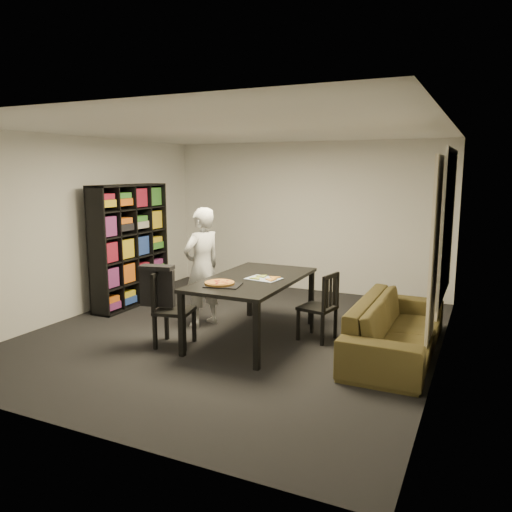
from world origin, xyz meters
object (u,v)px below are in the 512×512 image
at_px(chair_left, 167,303).
at_px(chair_right, 323,302).
at_px(dining_table, 253,283).
at_px(bookshelf, 130,246).
at_px(sofa, 396,328).
at_px(pepperoni_pizza, 220,283).
at_px(baking_tray, 223,285).
at_px(person, 202,267).

bearing_deg(chair_left, chair_right, -73.27).
bearing_deg(dining_table, bookshelf, 164.79).
bearing_deg(bookshelf, sofa, -6.20).
distance_m(chair_left, pepperoni_pizza, 0.73).
distance_m(bookshelf, sofa, 4.25).
xyz_separation_m(chair_right, sofa, (0.91, -0.09, -0.17)).
xyz_separation_m(bookshelf, pepperoni_pizza, (2.26, -1.19, -0.13)).
xyz_separation_m(baking_tray, pepperoni_pizza, (-0.05, 0.01, 0.02)).
bearing_deg(chair_left, baking_tray, -93.64).
distance_m(chair_right, sofa, 0.93).
bearing_deg(chair_right, pepperoni_pizza, -39.56).
bearing_deg(dining_table, sofa, 6.88).
distance_m(dining_table, sofa, 1.80).
height_order(pepperoni_pizza, sofa, pepperoni_pizza).
bearing_deg(dining_table, baking_tray, -103.49).
relative_size(person, pepperoni_pizza, 4.64).
bearing_deg(chair_left, sofa, -84.59).
bearing_deg(baking_tray, dining_table, 76.51).
bearing_deg(person, dining_table, 95.09).
distance_m(person, baking_tray, 1.05).
height_order(dining_table, sofa, dining_table).
xyz_separation_m(chair_right, baking_tray, (-0.96, -0.83, 0.30)).
bearing_deg(person, bookshelf, -86.59).
xyz_separation_m(chair_left, chair_right, (1.67, 0.95, -0.03)).
bearing_deg(pepperoni_pizza, person, 132.77).
relative_size(chair_left, chair_right, 1.06).
height_order(chair_left, baking_tray, chair_left).
xyz_separation_m(dining_table, baking_tray, (-0.13, -0.53, 0.08)).
bearing_deg(chair_right, baking_tray, -37.78).
xyz_separation_m(dining_table, sofa, (1.74, 0.21, -0.40)).
distance_m(dining_table, pepperoni_pizza, 0.56).
height_order(baking_tray, pepperoni_pizza, pepperoni_pizza).
bearing_deg(person, chair_left, 21.04).
xyz_separation_m(dining_table, person, (-0.86, 0.22, 0.09)).
bearing_deg(person, pepperoni_pizza, 61.98).
relative_size(person, baking_tray, 4.06).
xyz_separation_m(bookshelf, sofa, (4.18, -0.45, -0.63)).
distance_m(chair_right, baking_tray, 1.31).
height_order(chair_right, baking_tray, chair_right).
bearing_deg(chair_left, dining_table, -65.27).
relative_size(baking_tray, sofa, 0.18).
bearing_deg(baking_tray, bookshelf, 152.72).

